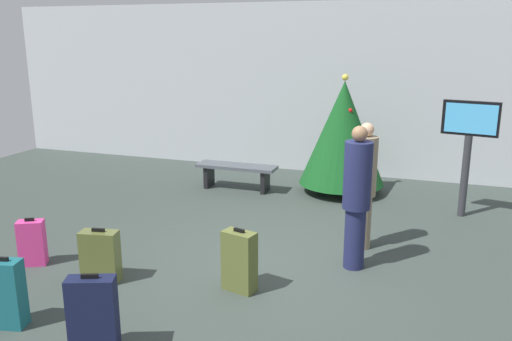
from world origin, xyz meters
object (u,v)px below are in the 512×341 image
at_px(suitcase_2, 32,243).
at_px(suitcase_4, 100,256).
at_px(traveller_1, 364,183).
at_px(traveller_0, 357,195).
at_px(flight_info_kiosk, 469,137).
at_px(holiday_tree, 343,133).
at_px(suitcase_0, 239,261).
at_px(suitcase_1, 93,316).
at_px(waiting_bench, 237,171).
at_px(suitcase_3, 7,294).

relative_size(suitcase_2, suitcase_4, 0.95).
bearing_deg(traveller_1, traveller_0, -90.10).
height_order(flight_info_kiosk, suitcase_4, flight_info_kiosk).
distance_m(holiday_tree, traveller_1, 2.67).
distance_m(suitcase_0, suitcase_1, 1.80).
distance_m(flight_info_kiosk, suitcase_4, 5.79).
xyz_separation_m(flight_info_kiosk, suitcase_1, (-3.31, -5.21, -0.93)).
bearing_deg(waiting_bench, traveller_0, -46.17).
relative_size(traveller_0, suitcase_3, 2.42).
distance_m(suitcase_2, suitcase_3, 1.53).
relative_size(suitcase_0, suitcase_4, 1.13).
distance_m(suitcase_1, suitcase_2, 2.38).
bearing_deg(suitcase_1, suitcase_2, 144.20).
bearing_deg(suitcase_0, suitcase_1, -116.92).
distance_m(flight_info_kiosk, waiting_bench, 4.13).
relative_size(holiday_tree, traveller_1, 1.25).
bearing_deg(suitcase_4, suitcase_0, 10.90).
bearing_deg(holiday_tree, suitcase_1, -101.63).
relative_size(holiday_tree, suitcase_0, 2.92).
bearing_deg(suitcase_0, traveller_0, 42.67).
relative_size(waiting_bench, suitcase_3, 2.04).
bearing_deg(suitcase_3, suitcase_4, 77.26).
bearing_deg(holiday_tree, suitcase_2, -124.95).
distance_m(holiday_tree, traveller_0, 3.32).
distance_m(suitcase_0, suitcase_3, 2.42).
bearing_deg(suitcase_2, suitcase_4, -5.59).
bearing_deg(suitcase_4, traveller_1, 36.27).
distance_m(traveller_0, suitcase_0, 1.67).
relative_size(traveller_1, suitcase_4, 2.63).
distance_m(traveller_0, suitcase_1, 3.35).
relative_size(suitcase_1, suitcase_4, 1.20).
xyz_separation_m(flight_info_kiosk, waiting_bench, (-4.01, 0.22, -0.94)).
relative_size(holiday_tree, waiting_bench, 1.43).
bearing_deg(traveller_0, suitcase_1, -126.39).
bearing_deg(traveller_0, suitcase_4, -153.82).
height_order(holiday_tree, suitcase_4, holiday_tree).
height_order(flight_info_kiosk, traveller_0, flight_info_kiosk).
bearing_deg(suitcase_1, waiting_bench, 97.35).
xyz_separation_m(suitcase_1, suitcase_3, (-1.10, 0.11, -0.02)).
height_order(holiday_tree, flight_info_kiosk, holiday_tree).
relative_size(traveller_0, traveller_1, 1.04).
height_order(traveller_0, traveller_1, traveller_0).
bearing_deg(traveller_0, suitcase_3, -140.23).
relative_size(traveller_1, suitcase_0, 2.33).
height_order(flight_info_kiosk, waiting_bench, flight_info_kiosk).
relative_size(suitcase_0, suitcase_2, 1.20).
xyz_separation_m(flight_info_kiosk, suitcase_3, (-4.41, -5.09, -0.95)).
xyz_separation_m(suitcase_3, suitcase_4, (0.26, 1.17, -0.04)).
height_order(flight_info_kiosk, suitcase_0, flight_info_kiosk).
relative_size(holiday_tree, flight_info_kiosk, 1.17).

